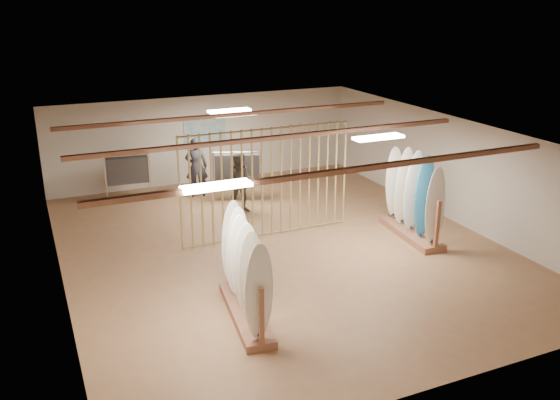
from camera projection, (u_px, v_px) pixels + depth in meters
name	position (u px, v px, depth m)	size (l,w,h in m)	color
floor	(280.00, 247.00, 14.41)	(12.00, 12.00, 0.00)	#966A48
ceiling	(280.00, 134.00, 13.50)	(12.00, 12.00, 0.00)	gray
wall_back	(205.00, 139.00, 19.14)	(12.00, 12.00, 0.00)	beige
wall_front	(444.00, 308.00, 8.76)	(12.00, 12.00, 0.00)	beige
wall_left	(55.00, 223.00, 12.04)	(12.00, 12.00, 0.00)	beige
wall_right	(450.00, 168.00, 15.86)	(12.00, 12.00, 0.00)	beige
ceiling_slats	(280.00, 137.00, 13.52)	(9.50, 6.12, 0.10)	#925C42
light_panels	(280.00, 136.00, 13.52)	(1.20, 0.35, 0.06)	white
bamboo_partition	(267.00, 183.00, 14.64)	(4.45, 0.05, 2.78)	#A58F50
poster	(205.00, 133.00, 19.06)	(1.40, 0.03, 0.90)	teal
rack_left	(245.00, 284.00, 11.03)	(0.87, 2.55, 2.01)	#925C42
rack_right	(413.00, 208.00, 14.79)	(0.81, 2.35, 2.20)	#925C42
clothing_rack_a	(127.00, 170.00, 17.52)	(1.28, 0.42, 1.38)	silver
clothing_rack_b	(237.00, 168.00, 17.43)	(1.35, 0.79, 1.51)	silver
shopper_a	(196.00, 163.00, 17.74)	(0.76, 0.51, 2.07)	#28272F
shopper_b	(241.00, 179.00, 16.45)	(0.94, 0.73, 1.94)	#3F3830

